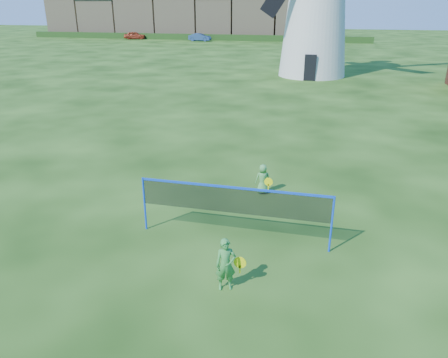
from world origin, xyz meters
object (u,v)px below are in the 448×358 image
badminton_net (234,201)px  player_girl (226,265)px  car_left (135,35)px  car_right (200,37)px  player_boy (263,179)px  windmill (317,2)px

badminton_net → player_girl: bearing=-81.8°
car_left → player_girl: bearing=-166.8°
badminton_net → car_left: bearing=116.7°
badminton_net → player_girl: (0.30, -2.11, -0.53)m
player_girl → car_left: 75.01m
badminton_net → car_right: size_ratio=1.32×
badminton_net → player_girl: 2.19m
car_right → player_boy: bearing=-161.3°
windmill → player_girl: bearing=-90.3°
player_boy → car_right: (-20.49, 60.69, 0.13)m
player_girl → car_right: size_ratio=0.32×
badminton_net → car_right: (-20.22, 63.90, -0.51)m
windmill → badminton_net: 29.75m
windmill → player_girl: windmill is taller
car_right → badminton_net: bearing=-162.4°
windmill → car_right: (-20.68, 34.55, -5.40)m
car_right → player_girl: bearing=-162.7°
badminton_net → car_right: bearing=107.6°
car_left → windmill: bearing=-150.1°
windmill → car_left: (-33.29, 35.84, -5.37)m
windmill → car_left: windmill is taller
badminton_net → player_boy: badminton_net is taller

